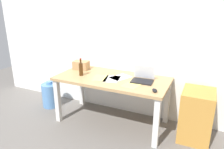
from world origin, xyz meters
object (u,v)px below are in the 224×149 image
laptop_right (143,78)px  cardboard_box (81,65)px  water_cooler_jug (50,95)px  beer_bottle (81,69)px  desk (112,84)px  computer_mouse (155,90)px  filing_cabinet (196,115)px

laptop_right → cardboard_box: bearing=173.9°
water_cooler_jug → laptop_right: bearing=1.3°
laptop_right → cardboard_box: size_ratio=1.26×
laptop_right → beer_bottle: (-0.92, -0.15, 0.06)m
desk → computer_mouse: 0.75m
computer_mouse → filing_cabinet: computer_mouse is taller
computer_mouse → water_cooler_jug: bearing=143.6°
computer_mouse → cardboard_box: (-1.34, 0.42, 0.05)m
desk → cardboard_box: cardboard_box is taller
desk → water_cooler_jug: size_ratio=3.52×
computer_mouse → cardboard_box: 1.41m
laptop_right → water_cooler_jug: (-1.67, -0.04, -0.56)m
laptop_right → filing_cabinet: size_ratio=0.44×
water_cooler_jug → filing_cabinet: 2.43m
desk → filing_cabinet: size_ratio=2.38×
water_cooler_jug → cardboard_box: bearing=15.0°
computer_mouse → cardboard_box: size_ratio=0.41×
desk → laptop_right: 0.48m
computer_mouse → filing_cabinet: (0.50, 0.33, -0.40)m
desk → cardboard_box: bearing=165.2°
laptop_right → water_cooler_jug: laptop_right is taller
computer_mouse → water_cooler_jug: computer_mouse is taller
laptop_right → beer_bottle: beer_bottle is taller
cardboard_box → beer_bottle: bearing=-57.2°
cardboard_box → water_cooler_jug: size_ratio=0.52×
beer_bottle → filing_cabinet: 1.75m
desk → cardboard_box: size_ratio=6.77×
desk → laptop_right: (0.45, 0.05, 0.14)m
cardboard_box → laptop_right: bearing=-6.1°
beer_bottle → cardboard_box: size_ratio=1.09×
water_cooler_jug → filing_cabinet: filing_cabinet is taller
beer_bottle → cardboard_box: beer_bottle is taller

